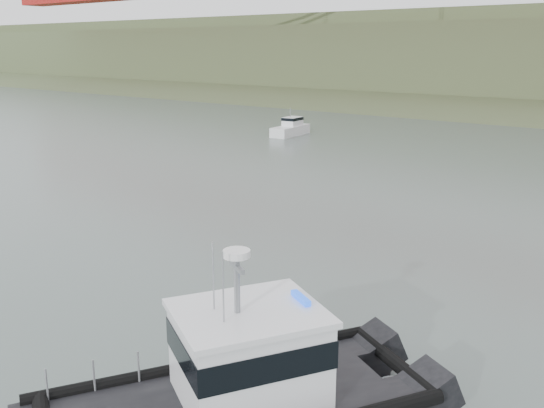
% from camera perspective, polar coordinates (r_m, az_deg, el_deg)
% --- Properties ---
extents(ground, '(400.00, 400.00, 0.00)m').
position_cam_1_polar(ground, '(28.36, -15.13, -8.14)').
color(ground, '#4D5B55').
rests_on(ground, ground).
extents(patrol_boat, '(9.32, 12.30, 5.67)m').
position_cam_1_polar(patrol_boat, '(17.86, -3.28, -16.79)').
color(patrol_boat, black).
rests_on(patrol_boat, ground).
extents(motorboat, '(2.83, 6.56, 3.50)m').
position_cam_1_polar(motorboat, '(75.92, 1.79, 7.14)').
color(motorboat, white).
rests_on(motorboat, ground).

